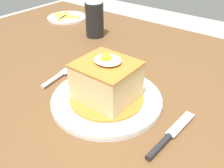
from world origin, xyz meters
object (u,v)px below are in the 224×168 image
object	(u,v)px
soda_can	(95,20)
side_plate_fries	(67,17)
main_plate	(107,99)
knife	(166,140)
fork	(57,77)

from	to	relation	value
soda_can	side_plate_fries	xyz separation A→B (m)	(-0.23, 0.08, -0.06)
soda_can	main_plate	bearing A→B (deg)	-45.03
main_plate	knife	bearing A→B (deg)	-9.92
main_plate	side_plate_fries	distance (m)	0.64
knife	side_plate_fries	distance (m)	0.80
fork	soda_can	size ratio (longest dim) A/B	1.14
fork	side_plate_fries	bearing A→B (deg)	133.73
main_plate	fork	bearing A→B (deg)	-179.67
main_plate	side_plate_fries	size ratio (longest dim) A/B	1.52
side_plate_fries	soda_can	bearing A→B (deg)	-18.00
main_plate	soda_can	world-z (taller)	soda_can
fork	soda_can	xyz separation A→B (m)	(-0.12, 0.29, 0.06)
main_plate	fork	distance (m)	0.17
soda_can	fork	bearing A→B (deg)	-67.58
knife	side_plate_fries	size ratio (longest dim) A/B	0.97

